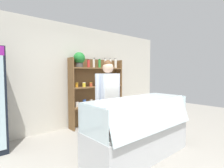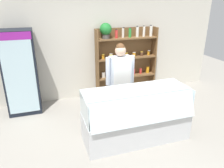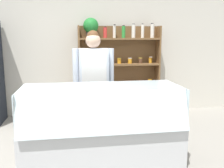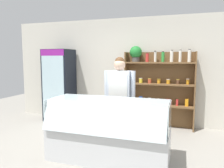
{
  "view_description": "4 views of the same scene",
  "coord_description": "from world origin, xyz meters",
  "px_view_note": "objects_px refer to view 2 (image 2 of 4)",
  "views": [
    {
      "loc": [
        -2.18,
        -2.0,
        1.45
      ],
      "look_at": [
        -0.12,
        0.37,
        1.24
      ],
      "focal_mm": 28.0,
      "sensor_mm": 36.0,
      "label": 1
    },
    {
      "loc": [
        -1.43,
        -3.32,
        2.52
      ],
      "look_at": [
        -0.19,
        0.47,
        0.96
      ],
      "focal_mm": 35.0,
      "sensor_mm": 36.0,
      "label": 2
    },
    {
      "loc": [
        -0.23,
        -3.03,
        1.58
      ],
      "look_at": [
        0.31,
        0.38,
        0.95
      ],
      "focal_mm": 40.0,
      "sensor_mm": 36.0,
      "label": 3
    },
    {
      "loc": [
        1.24,
        -3.34,
        1.66
      ],
      "look_at": [
        -0.07,
        0.68,
        1.17
      ],
      "focal_mm": 35.0,
      "sensor_mm": 36.0,
      "label": 4
    }
  ],
  "objects_px": {
    "drinks_fridge": "(21,73)",
    "shop_clerk": "(120,76)",
    "shelving_unit": "(123,55)",
    "deli_display_case": "(135,124)"
  },
  "relations": [
    {
      "from": "deli_display_case",
      "to": "shop_clerk",
      "type": "xyz_separation_m",
      "value": [
        -0.03,
        0.78,
        0.7
      ]
    },
    {
      "from": "shelving_unit",
      "to": "deli_display_case",
      "type": "height_order",
      "value": "shelving_unit"
    },
    {
      "from": "drinks_fridge",
      "to": "shop_clerk",
      "type": "bearing_deg",
      "value": -28.34
    },
    {
      "from": "drinks_fridge",
      "to": "deli_display_case",
      "type": "distance_m",
      "value": 2.83
    },
    {
      "from": "shop_clerk",
      "to": "deli_display_case",
      "type": "bearing_deg",
      "value": -87.7
    },
    {
      "from": "shop_clerk",
      "to": "drinks_fridge",
      "type": "bearing_deg",
      "value": 151.66
    },
    {
      "from": "drinks_fridge",
      "to": "shelving_unit",
      "type": "relative_size",
      "value": 0.97
    },
    {
      "from": "drinks_fridge",
      "to": "deli_display_case",
      "type": "height_order",
      "value": "drinks_fridge"
    },
    {
      "from": "shelving_unit",
      "to": "deli_display_case",
      "type": "relative_size",
      "value": 1.01
    },
    {
      "from": "shop_clerk",
      "to": "shelving_unit",
      "type": "bearing_deg",
      "value": 66.78
    }
  ]
}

